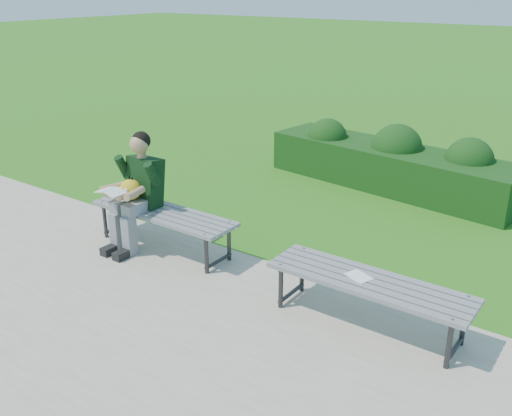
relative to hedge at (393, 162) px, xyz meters
The scene contains 7 objects.
ground 3.18m from the hedge, 97.34° to the right, with size 80.00×80.00×0.00m.
walkway 4.92m from the hedge, 94.72° to the right, with size 30.00×3.50×0.02m.
hedge is the anchor object (origin of this frame).
bench_left 3.76m from the hedge, 109.27° to the right, with size 1.80×0.50×0.46m.
bench_right 3.89m from the hedge, 70.25° to the right, with size 1.80×0.50×0.46m.
seated_boy 3.97m from the hedge, 112.93° to the right, with size 0.56×0.76×1.31m.
paper_sheet 3.86m from the hedge, 71.65° to the right, with size 0.26×0.23×0.01m.
Camera 1 is at (3.43, -4.62, 2.85)m, focal length 40.00 mm.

